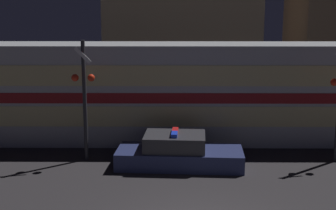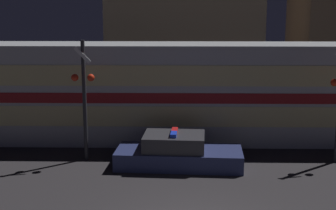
% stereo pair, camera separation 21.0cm
% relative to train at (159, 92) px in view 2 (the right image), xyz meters
% --- Properties ---
extents(train, '(20.17, 2.92, 3.87)m').
position_rel_train_xyz_m(train, '(0.00, 0.00, 0.00)').
color(train, '#B7BABF').
rests_on(train, ground_plane).
extents(police_car, '(4.30, 1.97, 1.22)m').
position_rel_train_xyz_m(police_car, '(0.77, -3.50, -1.49)').
color(police_car, navy).
rests_on(police_car, ground_plane).
extents(crossing_signal_far, '(0.79, 0.33, 4.17)m').
position_rel_train_xyz_m(crossing_signal_far, '(-2.45, -2.88, 0.42)').
color(crossing_signal_far, '#2D2D33').
rests_on(crossing_signal_far, ground_plane).
extents(building_left, '(8.24, 4.43, 9.64)m').
position_rel_train_xyz_m(building_left, '(1.09, 7.58, 2.89)').
color(building_left, brown).
rests_on(building_left, ground_plane).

